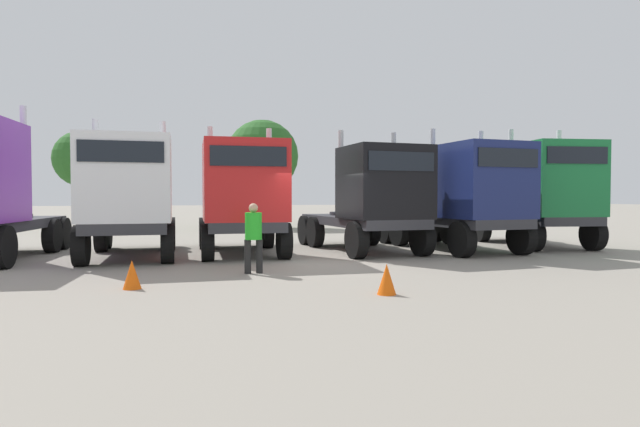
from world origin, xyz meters
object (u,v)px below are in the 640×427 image
Objects in this scene: semi_truck_green at (544,194)px; visitor_with_camera at (253,233)px; semi_truck_red at (243,196)px; traffic_cone_mid at (132,274)px; traffic_cone_near at (387,279)px; semi_truck_white at (129,197)px; semi_truck_navy at (469,196)px; semi_truck_black at (373,199)px.

semi_truck_green is 11.59m from visitor_with_camera.
semi_truck_red is at bearing -83.71° from semi_truck_green.
semi_truck_red reaches higher than traffic_cone_mid.
traffic_cone_mid is at bearing -26.31° from semi_truck_red.
traffic_cone_near is (-8.88, -7.12, -1.65)m from semi_truck_green.
traffic_cone_mid is (0.52, -5.18, -1.54)m from semi_truck_white.
semi_truck_green is 14.64m from traffic_cone_mid.
visitor_with_camera is (-10.93, -3.73, -0.97)m from semi_truck_green.
visitor_with_camera is at bearing -72.26° from semi_truck_navy.
semi_truck_white is 10.64× the size of traffic_cone_mid.
semi_truck_white is 14.07m from semi_truck_green.
visitor_with_camera is at bearing -64.24° from semi_truck_green.
semi_truck_white reaches higher than visitor_with_camera.
visitor_with_camera is at bearing -1.51° from semi_truck_red.
visitor_with_camera reaches higher than traffic_cone_mid.
visitor_with_camera is (-0.18, -3.85, -0.88)m from semi_truck_red.
traffic_cone_mid is at bearing 158.56° from traffic_cone_near.
semi_truck_white is at bearing -85.21° from semi_truck_red.
visitor_with_camera is 2.90× the size of traffic_cone_near.
semi_truck_green is at bearing 21.28° from traffic_cone_mid.
semi_truck_green is at bearing -73.27° from visitor_with_camera.
semi_truck_black is at bearing 86.21° from semi_truck_red.
semi_truck_white is 7.48m from semi_truck_black.
semi_truck_black is 6.60m from semi_truck_green.
semi_truck_white is 3.32m from semi_truck_red.
semi_truck_white is at bearing -82.70° from semi_truck_green.
semi_truck_green is at bearing 90.50° from semi_truck_red.
semi_truck_white reaches higher than traffic_cone_near.
semi_truck_red is at bearing -99.55° from semi_truck_black.
semi_truck_red is 0.91× the size of semi_truck_green.
semi_truck_red is 0.91× the size of semi_truck_navy.
semi_truck_navy is (3.17, -0.44, 0.09)m from semi_truck_black.
visitor_with_camera is 2.89× the size of traffic_cone_mid.
semi_truck_navy is at bearing 77.52° from semi_truck_black.
semi_truck_green reaches higher than semi_truck_black.
semi_truck_green is (3.42, 0.68, 0.08)m from semi_truck_navy.
semi_truck_white is 10.67m from semi_truck_navy.
traffic_cone_near is at bearing -44.69° from semi_truck_navy.
semi_truck_black is 3.20m from semi_truck_navy.
traffic_cone_mid is at bearing -61.81° from semi_truck_green.
semi_truck_black is 10.99× the size of traffic_cone_near.
semi_truck_green is 11.23× the size of traffic_cone_mid.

